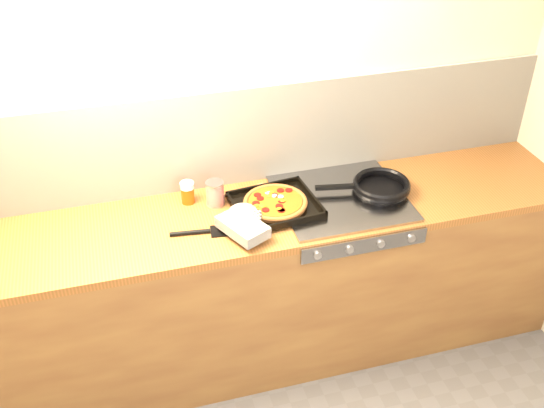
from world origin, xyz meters
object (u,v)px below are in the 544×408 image
object	(u,v)px
frying_pan	(380,187)
juice_glass	(188,192)
tomato_can	(215,193)
pizza_on_tray	(266,209)

from	to	relation	value
frying_pan	juice_glass	world-z (taller)	juice_glass
tomato_can	juice_glass	world-z (taller)	tomato_can
pizza_on_tray	tomato_can	world-z (taller)	tomato_can
frying_pan	tomato_can	size ratio (longest dim) A/B	3.93
tomato_can	juice_glass	distance (m)	0.13
pizza_on_tray	tomato_can	xyz separation A→B (m)	(-0.20, 0.16, 0.02)
frying_pan	tomato_can	world-z (taller)	tomato_can
tomato_can	pizza_on_tray	bearing A→B (deg)	-38.15
pizza_on_tray	juice_glass	distance (m)	0.39
frying_pan	tomato_can	xyz separation A→B (m)	(-0.79, 0.13, 0.02)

